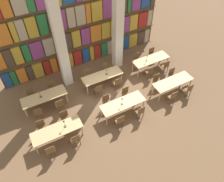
% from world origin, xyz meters
% --- Properties ---
extents(ground_plane, '(40.00, 40.00, 0.00)m').
position_xyz_m(ground_plane, '(0.00, 0.00, 0.00)').
color(ground_plane, brown).
extents(bookshelf_bank, '(10.43, 0.35, 5.50)m').
position_xyz_m(bookshelf_bank, '(-0.01, 3.69, 2.73)').
color(bookshelf_bank, brown).
rests_on(bookshelf_bank, ground_plane).
extents(pillar_left, '(0.51, 0.51, 6.00)m').
position_xyz_m(pillar_left, '(-1.71, 2.39, 3.00)').
color(pillar_left, silver).
rests_on(pillar_left, ground_plane).
extents(pillar_center, '(0.51, 0.51, 6.00)m').
position_xyz_m(pillar_center, '(1.71, 2.39, 3.00)').
color(pillar_center, silver).
rests_on(pillar_center, ground_plane).
extents(reading_table_0, '(2.39, 0.80, 0.76)m').
position_xyz_m(reading_table_0, '(-3.47, -1.15, 0.68)').
color(reading_table_0, tan).
rests_on(reading_table_0, ground_plane).
extents(chair_0, '(0.42, 0.40, 0.90)m').
position_xyz_m(chair_0, '(-4.05, -1.83, 0.49)').
color(chair_0, brown).
rests_on(chair_0, ground_plane).
extents(chair_1, '(0.42, 0.40, 0.90)m').
position_xyz_m(chair_1, '(-4.05, -0.46, 0.49)').
color(chair_1, brown).
rests_on(chair_1, ground_plane).
extents(chair_2, '(0.42, 0.40, 0.90)m').
position_xyz_m(chair_2, '(-2.86, -1.83, 0.49)').
color(chair_2, brown).
rests_on(chair_2, ground_plane).
extents(chair_3, '(0.42, 0.40, 0.90)m').
position_xyz_m(chair_3, '(-2.86, -0.46, 0.49)').
color(chair_3, brown).
rests_on(chair_3, ground_plane).
extents(desk_lamp_0, '(0.14, 0.14, 0.50)m').
position_xyz_m(desk_lamp_0, '(-3.06, -1.16, 1.10)').
color(desk_lamp_0, brown).
rests_on(desk_lamp_0, reading_table_0).
extents(reading_table_1, '(2.39, 0.80, 0.76)m').
position_xyz_m(reading_table_1, '(0.06, -1.19, 0.68)').
color(reading_table_1, tan).
rests_on(reading_table_1, ground_plane).
extents(chair_4, '(0.42, 0.40, 0.90)m').
position_xyz_m(chair_4, '(-0.52, -1.87, 0.49)').
color(chair_4, brown).
rests_on(chair_4, ground_plane).
extents(chair_5, '(0.42, 0.40, 0.90)m').
position_xyz_m(chair_5, '(-0.52, -0.50, 0.49)').
color(chair_5, brown).
rests_on(chair_5, ground_plane).
extents(chair_6, '(0.42, 0.40, 0.90)m').
position_xyz_m(chair_6, '(0.68, -1.87, 0.49)').
color(chair_6, brown).
rests_on(chair_6, ground_plane).
extents(chair_7, '(0.42, 0.40, 0.90)m').
position_xyz_m(chair_7, '(0.68, -0.50, 0.49)').
color(chair_7, brown).
rests_on(chair_7, ground_plane).
extents(desk_lamp_1, '(0.14, 0.14, 0.48)m').
position_xyz_m(desk_lamp_1, '(-0.02, -1.23, 1.08)').
color(desk_lamp_1, brown).
rests_on(desk_lamp_1, reading_table_1).
extents(reading_table_2, '(2.39, 0.80, 0.76)m').
position_xyz_m(reading_table_2, '(3.37, -1.15, 0.68)').
color(reading_table_2, tan).
rests_on(reading_table_2, ground_plane).
extents(chair_8, '(0.42, 0.40, 0.90)m').
position_xyz_m(chair_8, '(2.80, -1.84, 0.49)').
color(chair_8, brown).
rests_on(chair_8, ground_plane).
extents(chair_9, '(0.42, 0.40, 0.90)m').
position_xyz_m(chair_9, '(2.80, -0.47, 0.49)').
color(chair_9, brown).
rests_on(chair_9, ground_plane).
extents(chair_10, '(0.42, 0.40, 0.90)m').
position_xyz_m(chair_10, '(3.94, -1.84, 0.49)').
color(chair_10, brown).
rests_on(chair_10, ground_plane).
extents(chair_11, '(0.42, 0.40, 0.90)m').
position_xyz_m(chair_11, '(3.94, -0.47, 0.49)').
color(chair_11, brown).
rests_on(chair_11, ground_plane).
extents(reading_table_3, '(2.39, 0.80, 0.76)m').
position_xyz_m(reading_table_3, '(-3.41, 1.20, 0.68)').
color(reading_table_3, tan).
rests_on(reading_table_3, ground_plane).
extents(chair_12, '(0.42, 0.40, 0.90)m').
position_xyz_m(chair_12, '(-3.97, 0.51, 0.49)').
color(chair_12, brown).
rests_on(chair_12, ground_plane).
extents(chair_13, '(0.42, 0.40, 0.90)m').
position_xyz_m(chair_13, '(-3.97, 1.88, 0.49)').
color(chair_13, brown).
rests_on(chair_13, ground_plane).
extents(chair_14, '(0.42, 0.40, 0.90)m').
position_xyz_m(chair_14, '(-2.82, 0.51, 0.49)').
color(chair_14, brown).
rests_on(chair_14, ground_plane).
extents(chair_15, '(0.42, 0.40, 0.90)m').
position_xyz_m(chair_15, '(-2.82, 1.88, 0.49)').
color(chair_15, brown).
rests_on(chair_15, ground_plane).
extents(desk_lamp_2, '(0.14, 0.14, 0.46)m').
position_xyz_m(desk_lamp_2, '(-3.56, 1.23, 1.07)').
color(desk_lamp_2, brown).
rests_on(desk_lamp_2, reading_table_3).
extents(reading_table_4, '(2.39, 0.80, 0.76)m').
position_xyz_m(reading_table_4, '(0.05, 1.19, 0.68)').
color(reading_table_4, tan).
rests_on(reading_table_4, ground_plane).
extents(chair_16, '(0.42, 0.40, 0.90)m').
position_xyz_m(chair_16, '(-0.56, 0.50, 0.49)').
color(chair_16, brown).
rests_on(chair_16, ground_plane).
extents(chair_17, '(0.42, 0.40, 0.90)m').
position_xyz_m(chair_17, '(-0.56, 1.87, 0.49)').
color(chair_17, brown).
rests_on(chair_17, ground_plane).
extents(chair_18, '(0.42, 0.40, 0.90)m').
position_xyz_m(chair_18, '(0.65, 0.50, 0.49)').
color(chair_18, brown).
rests_on(chair_18, ground_plane).
extents(chair_19, '(0.42, 0.40, 0.90)m').
position_xyz_m(chair_19, '(0.65, 1.87, 0.49)').
color(chair_19, brown).
rests_on(chair_19, ground_plane).
extents(desk_lamp_3, '(0.14, 0.14, 0.39)m').
position_xyz_m(desk_lamp_3, '(0.31, 1.14, 1.02)').
color(desk_lamp_3, brown).
rests_on(desk_lamp_3, reading_table_4).
extents(reading_table_5, '(2.39, 0.80, 0.76)m').
position_xyz_m(reading_table_5, '(3.42, 1.09, 0.68)').
color(reading_table_5, tan).
rests_on(reading_table_5, ground_plane).
extents(chair_20, '(0.42, 0.40, 0.90)m').
position_xyz_m(chair_20, '(2.85, 0.40, 0.49)').
color(chair_20, brown).
rests_on(chair_20, ground_plane).
extents(chair_21, '(0.42, 0.40, 0.90)m').
position_xyz_m(chair_21, '(2.85, 1.77, 0.49)').
color(chair_21, brown).
rests_on(chair_21, ground_plane).
extents(chair_22, '(0.42, 0.40, 0.90)m').
position_xyz_m(chair_22, '(4.04, 0.40, 0.49)').
color(chair_22, brown).
rests_on(chair_22, ground_plane).
extents(chair_23, '(0.42, 0.40, 0.90)m').
position_xyz_m(chair_23, '(4.04, 1.77, 0.49)').
color(chair_23, brown).
rests_on(chair_23, ground_plane).
extents(desk_lamp_4, '(0.14, 0.14, 0.45)m').
position_xyz_m(desk_lamp_4, '(3.07, 1.08, 1.06)').
color(desk_lamp_4, brown).
rests_on(desk_lamp_4, reading_table_5).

